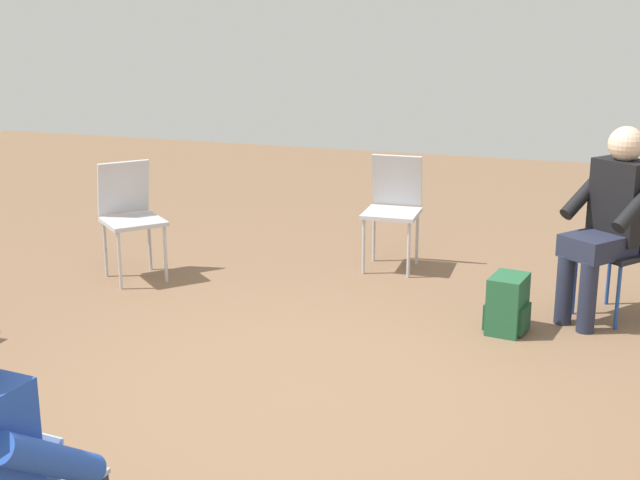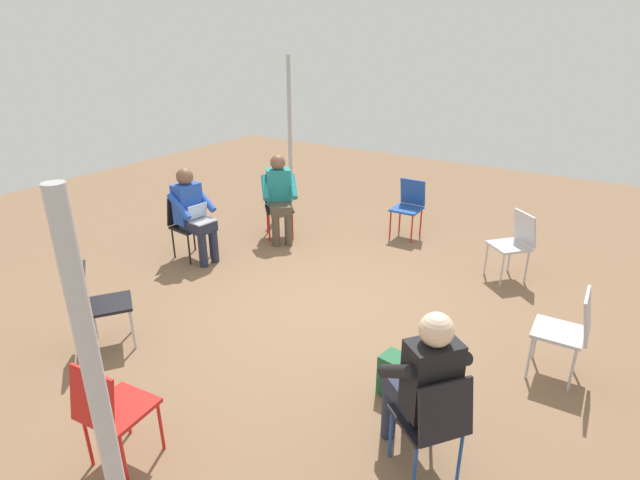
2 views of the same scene
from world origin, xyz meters
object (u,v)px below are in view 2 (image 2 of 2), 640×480
(chair_northwest, at_px, (434,419))
(chair_northeast, at_px, (100,300))
(chair_east, at_px, (186,222))
(backpack_near_laptop_user, at_px, (397,378))
(chair_southwest, at_px, (515,241))
(chair_north, at_px, (110,408))
(person_with_laptop, at_px, (193,210))
(person_in_black, at_px, (423,379))
(chair_west, at_px, (568,328))
(chair_south, at_px, (409,204))
(chair_southeast, at_px, (279,203))
(person_in_teal, at_px, (279,194))

(chair_northwest, bearing_deg, chair_northeast, 131.49)
(chair_east, distance_m, backpack_near_laptop_user, 3.76)
(chair_southwest, xyz_separation_m, backpack_near_laptop_user, (0.25, 2.76, -0.34))
(chair_north, relative_size, chair_southwest, 1.00)
(person_with_laptop, xyz_separation_m, person_in_black, (-3.84, 1.59, 0.00))
(person_with_laptop, distance_m, person_in_black, 4.15)
(chair_west, distance_m, person_with_laptop, 4.53)
(chair_northwest, relative_size, person_in_black, 0.69)
(chair_south, distance_m, person_with_laptop, 3.10)
(chair_west, relative_size, chair_north, 1.00)
(chair_southeast, xyz_separation_m, person_in_teal, (-0.11, 0.12, 0.20))
(chair_west, xyz_separation_m, chair_north, (2.41, 2.75, 0.00))
(chair_south, bearing_deg, person_with_laptop, 48.78)
(chair_northeast, bearing_deg, chair_east, 149.84)
(chair_south, relative_size, chair_southeast, 1.00)
(chair_northwest, relative_size, chair_southwest, 1.00)
(chair_south, distance_m, chair_southeast, 1.93)
(chair_west, xyz_separation_m, chair_northeast, (3.77, 1.88, 0.00))
(chair_south, height_order, chair_southeast, same)
(chair_south, bearing_deg, backpack_near_laptop_user, 112.07)
(chair_east, height_order, person_in_black, person_in_black)
(person_in_teal, distance_m, backpack_near_laptop_user, 3.72)
(chair_northeast, distance_m, person_in_teal, 3.13)
(chair_southeast, relative_size, backpack_near_laptop_user, 2.36)
(chair_west, bearing_deg, chair_northeast, 114.35)
(chair_northeast, relative_size, chair_southwest, 1.00)
(chair_east, relative_size, backpack_near_laptop_user, 2.36)
(chair_north, bearing_deg, chair_south, 85.10)
(chair_northeast, bearing_deg, chair_south, 107.81)
(chair_northeast, height_order, chair_southeast, same)
(person_in_black, bearing_deg, chair_northwest, -90.00)
(chair_south, bearing_deg, chair_east, 46.28)
(person_in_black, bearing_deg, chair_southwest, 40.34)
(chair_northeast, bearing_deg, person_in_black, 40.33)
(chair_west, height_order, chair_southeast, same)
(chair_south, bearing_deg, person_in_teal, 36.67)
(chair_southwest, relative_size, chair_southeast, 1.00)
(chair_northeast, xyz_separation_m, person_in_black, (-3.08, -0.33, 0.20))
(person_in_teal, bearing_deg, chair_south, 174.21)
(chair_south, bearing_deg, chair_northeast, 73.01)
(chair_south, distance_m, backpack_near_laptop_user, 3.68)
(chair_southwest, relative_size, person_in_black, 0.69)
(chair_northwest, height_order, person_in_teal, person_in_teal)
(chair_northwest, bearing_deg, chair_east, 105.03)
(chair_west, relative_size, person_with_laptop, 0.69)
(chair_north, bearing_deg, person_in_black, 28.61)
(chair_south, relative_size, person_in_teal, 0.69)
(person_in_black, bearing_deg, person_in_teal, 87.60)
(person_in_black, bearing_deg, chair_north, 162.13)
(chair_east, relative_size, chair_northwest, 1.00)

